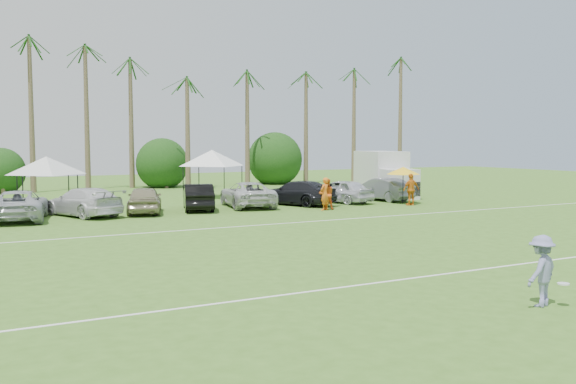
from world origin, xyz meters
TOP-DOWN VIEW (x-y plane):
  - ground at (0.00, 0.00)m, footprint 120.00×120.00m
  - field_lines at (0.00, 8.00)m, footprint 80.00×12.10m
  - palm_tree_4 at (-4.00, 38.00)m, footprint 2.40×2.40m
  - palm_tree_5 at (0.00, 38.00)m, footprint 2.40×2.40m
  - palm_tree_6 at (4.00, 38.00)m, footprint 2.40×2.40m
  - palm_tree_7 at (8.00, 38.00)m, footprint 2.40×2.40m
  - palm_tree_8 at (13.00, 38.00)m, footprint 2.40×2.40m
  - palm_tree_9 at (18.00, 38.00)m, footprint 2.40×2.40m
  - palm_tree_10 at (23.00, 38.00)m, footprint 2.40×2.40m
  - palm_tree_11 at (27.00, 38.00)m, footprint 2.40×2.40m
  - bush_tree_1 at (-6.00, 39.00)m, footprint 4.00×4.00m
  - bush_tree_2 at (6.00, 39.00)m, footprint 4.00×4.00m
  - bush_tree_3 at (16.00, 39.00)m, footprint 4.00×4.00m
  - sideline_player_a at (8.38, 17.89)m, footprint 0.76×0.65m
  - sideline_player_b at (8.65, 18.12)m, footprint 1.01×0.92m
  - sideline_player_c at (14.20, 17.72)m, footprint 1.11×0.49m
  - box_truck at (16.64, 23.42)m, footprint 3.45×6.26m
  - canopy_tent_left at (-4.83, 25.06)m, footprint 4.21×4.21m
  - canopy_tent_right at (5.90, 27.98)m, footprint 4.56×4.56m
  - market_umbrella at (14.38, 18.70)m, footprint 1.99×1.99m
  - frisbee_player at (1.98, -1.71)m, footprint 1.18×0.86m
  - parked_car_2 at (-6.68, 20.99)m, footprint 3.36×5.53m
  - parked_car_3 at (-3.65, 21.33)m, footprint 3.60×5.33m
  - parked_car_4 at (-0.62, 21.09)m, footprint 2.92×4.52m
  - parked_car_5 at (2.41, 21.31)m, footprint 2.75×4.60m
  - parked_car_6 at (5.44, 21.49)m, footprint 3.32×5.52m
  - parked_car_7 at (8.47, 21.11)m, footprint 3.72×5.33m
  - parked_car_8 at (11.50, 21.00)m, footprint 2.77×4.51m
  - parked_car_9 at (14.53, 21.06)m, footprint 2.33×4.56m

SIDE VIEW (x-z plane):
  - ground at x=0.00m, z-range 0.00..0.00m
  - field_lines at x=0.00m, z-range 0.00..0.01m
  - parked_car_2 at x=-6.68m, z-range 0.00..1.43m
  - parked_car_3 at x=-3.65m, z-range 0.00..1.43m
  - parked_car_4 at x=-0.62m, z-range 0.00..1.43m
  - parked_car_5 at x=2.41m, z-range 0.00..1.43m
  - parked_car_6 at x=5.44m, z-range 0.00..1.43m
  - parked_car_7 at x=8.47m, z-range 0.00..1.43m
  - parked_car_8 at x=11.50m, z-range 0.00..1.43m
  - parked_car_9 at x=14.53m, z-range 0.00..1.43m
  - frisbee_player at x=1.98m, z-range 0.00..1.63m
  - sideline_player_b at x=8.65m, z-range 0.00..1.70m
  - sideline_player_a at x=8.38m, z-range 0.00..1.78m
  - sideline_player_c at x=14.20m, z-range 0.00..1.86m
  - box_truck at x=16.64m, z-range 0.11..3.16m
  - bush_tree_1 at x=-6.00m, z-range -0.20..3.80m
  - bush_tree_2 at x=6.00m, z-range -0.20..3.80m
  - bush_tree_3 at x=16.00m, z-range -0.20..3.80m
  - market_umbrella at x=14.38m, z-range 0.88..3.10m
  - canopy_tent_left at x=-4.83m, z-range 1.21..4.62m
  - canopy_tent_right at x=5.90m, z-range 1.32..5.02m
  - palm_tree_4 at x=-4.00m, z-range 3.03..11.93m
  - palm_tree_8 at x=13.00m, z-range 3.03..11.93m
  - palm_tree_5 at x=0.00m, z-range 3.40..13.30m
  - palm_tree_9 at x=18.00m, z-range 3.40..13.30m
  - palm_tree_6 at x=4.00m, z-range 3.76..14.66m
  - palm_tree_10 at x=23.00m, z-range 3.76..14.66m
  - palm_tree_7 at x=8.00m, z-range 4.11..16.01m
  - palm_tree_11 at x=27.00m, z-range 4.11..16.01m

